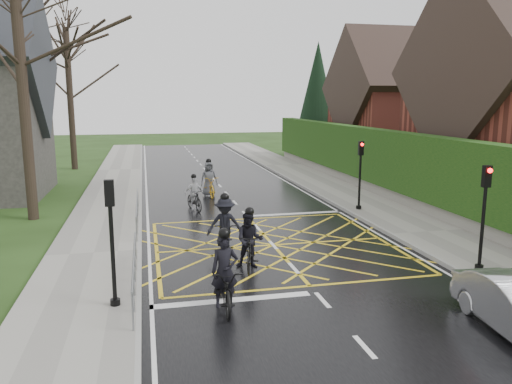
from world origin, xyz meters
name	(u,v)px	position (x,y,z in m)	size (l,w,h in m)	color
ground	(273,245)	(0.00, 0.00, 0.00)	(120.00, 120.00, 0.00)	#1D3210
road	(273,245)	(0.00, 0.00, 0.01)	(9.00, 80.00, 0.01)	black
sidewalk_right	(427,233)	(6.00, 0.00, 0.07)	(3.00, 80.00, 0.15)	gray
sidewalk_left	(94,255)	(-6.00, 0.00, 0.07)	(3.00, 80.00, 0.15)	gray
stone_wall	(393,195)	(7.75, 6.00, 0.35)	(0.50, 38.00, 0.70)	slate
hedge	(395,160)	(7.75, 6.00, 2.10)	(0.90, 38.00, 2.80)	#11350E
house_far	(404,109)	(14.75, 18.00, 4.36)	(9.80, 8.80, 10.30)	maroon
conifer	(317,100)	(10.75, 26.00, 4.99)	(4.60, 4.60, 10.00)	black
tree_near	(18,26)	(-9.00, 6.00, 7.91)	(9.24, 9.24, 11.44)	black
tree_mid	(32,32)	(-10.00, 14.00, 8.63)	(10.08, 10.08, 12.48)	black
tree_far	(68,68)	(-9.30, 22.00, 7.19)	(8.40, 8.40, 10.40)	black
railing_south	(134,265)	(-4.65, -3.50, 0.78)	(0.05, 5.04, 1.03)	slate
railing_north	(137,206)	(-4.65, 4.00, 0.79)	(0.05, 6.04, 1.03)	slate
traffic_light_ne	(360,176)	(5.10, 4.20, 1.66)	(0.24, 0.31, 3.21)	black
traffic_light_se	(483,219)	(5.10, -4.20, 1.66)	(0.24, 0.31, 3.21)	black
traffic_light_sw	(112,245)	(-5.10, -4.50, 1.66)	(0.24, 0.31, 3.21)	black
cyclist_rear	(225,282)	(-2.48, -4.90, 0.65)	(0.81, 2.09, 2.00)	black
cyclist_back	(250,245)	(-1.28, -2.15, 0.71)	(1.04, 1.94, 1.87)	black
cyclist_mid	(225,231)	(-1.76, -0.45, 0.74)	(1.28, 2.15, 2.02)	black
cyclist_front	(194,197)	(-2.12, 6.24, 0.62)	(0.98, 1.75, 1.69)	black
cyclist_lead	(209,183)	(-1.02, 9.42, 0.69)	(0.95, 2.12, 2.00)	gold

